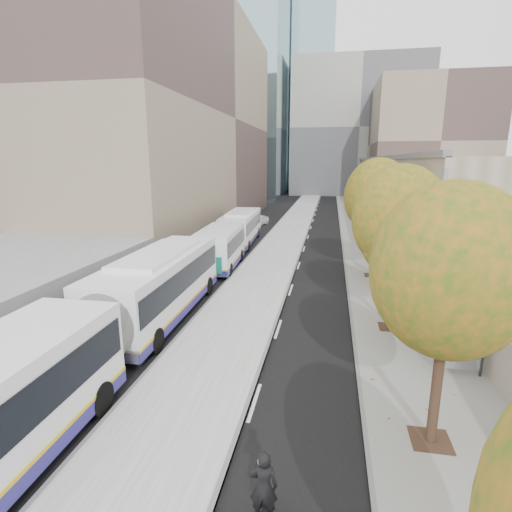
% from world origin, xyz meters
% --- Properties ---
extents(bus_platform, '(4.25, 150.00, 0.15)m').
position_xyz_m(bus_platform, '(-3.88, 35.00, 0.07)').
color(bus_platform, '#A9A9A9').
rests_on(bus_platform, ground).
extents(sidewalk, '(4.75, 150.00, 0.08)m').
position_xyz_m(sidewalk, '(4.12, 35.00, 0.04)').
color(sidewalk, gray).
rests_on(sidewalk, ground).
extents(building_tan, '(18.00, 92.00, 8.00)m').
position_xyz_m(building_tan, '(15.50, 64.00, 4.00)').
color(building_tan, gray).
rests_on(building_tan, ground).
extents(building_midrise, '(24.00, 46.00, 25.00)m').
position_xyz_m(building_midrise, '(-22.50, 41.00, 12.50)').
color(building_midrise, gray).
rests_on(building_midrise, ground).
extents(glass_tower_near, '(20.00, 20.00, 66.00)m').
position_xyz_m(glass_tower_near, '(-20.00, 82.00, 33.00)').
color(glass_tower_near, '#85AAB3').
rests_on(glass_tower_near, ground).
extents(glass_tower_far, '(16.00, 16.00, 84.00)m').
position_xyz_m(glass_tower_far, '(-8.00, 102.00, 42.00)').
color(glass_tower_far, '#85AAB3').
rests_on(glass_tower_far, ground).
extents(building_far_block, '(30.00, 18.00, 30.00)m').
position_xyz_m(building_far_block, '(6.00, 96.00, 15.00)').
color(building_far_block, '#A39F94').
rests_on(building_far_block, ground).
extents(bus_shelter, '(1.90, 4.40, 2.53)m').
position_xyz_m(bus_shelter, '(5.69, 10.96, 2.19)').
color(bus_shelter, '#383A3F').
rests_on(bus_shelter, sidewalk).
extents(tree_b, '(4.00, 4.00, 6.97)m').
position_xyz_m(tree_b, '(3.60, 5.00, 5.04)').
color(tree_b, '#332714').
rests_on(tree_b, sidewalk).
extents(tree_c, '(4.20, 4.20, 7.28)m').
position_xyz_m(tree_c, '(3.60, 13.00, 5.25)').
color(tree_c, '#332714').
rests_on(tree_c, sidewalk).
extents(tree_d, '(4.40, 4.40, 7.60)m').
position_xyz_m(tree_d, '(3.60, 22.00, 5.47)').
color(tree_d, '#332714').
rests_on(tree_d, sidewalk).
extents(bus_near, '(3.12, 19.40, 3.23)m').
position_xyz_m(bus_near, '(-7.59, 8.02, 1.76)').
color(bus_near, white).
rests_on(bus_near, ground).
extents(bus_far, '(3.48, 17.76, 2.94)m').
position_xyz_m(bus_far, '(-7.62, 27.53, 1.61)').
color(bus_far, white).
rests_on(bus_far, ground).
extents(cyclist, '(0.62, 1.64, 2.06)m').
position_xyz_m(cyclist, '(-0.56, 1.29, 0.77)').
color(cyclist, black).
rests_on(cyclist, ground).
extents(distant_car, '(2.20, 3.75, 1.20)m').
position_xyz_m(distant_car, '(-8.07, 43.04, 0.60)').
color(distant_car, white).
rests_on(distant_car, ground).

